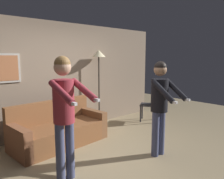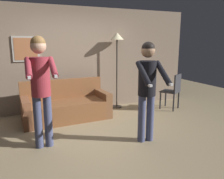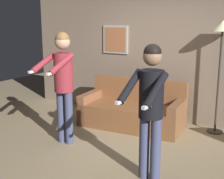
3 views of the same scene
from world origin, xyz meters
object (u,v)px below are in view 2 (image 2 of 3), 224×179
(torchiere_lamp, at_px, (117,45))
(dining_chair_distant, at_px, (173,89))
(couch, at_px, (66,107))
(person_standing_right, at_px, (147,83))
(person_standing_left, at_px, (41,81))

(torchiere_lamp, distance_m, dining_chair_distant, 1.86)
(couch, relative_size, dining_chair_distant, 2.11)
(torchiere_lamp, relative_size, dining_chair_distant, 2.12)
(dining_chair_distant, bearing_deg, couch, 175.33)
(person_standing_right, bearing_deg, torchiere_lamp, 81.42)
(couch, distance_m, torchiere_lamp, 2.05)
(couch, xyz_separation_m, torchiere_lamp, (1.43, 0.47, 1.39))
(person_standing_left, distance_m, person_standing_right, 1.73)
(person_standing_right, height_order, dining_chair_distant, person_standing_right)
(torchiere_lamp, xyz_separation_m, person_standing_left, (-2.01, -1.77, -0.55))
(couch, bearing_deg, person_standing_left, -113.95)
(person_standing_right, xyz_separation_m, dining_chair_distant, (1.63, 1.47, -0.51))
(person_standing_left, relative_size, dining_chair_distant, 1.94)
(person_standing_left, bearing_deg, dining_chair_distant, 18.00)
(torchiere_lamp, bearing_deg, person_standing_left, -138.64)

